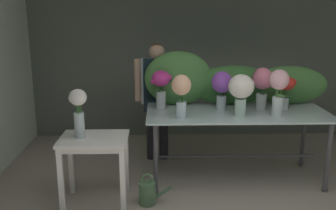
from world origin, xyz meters
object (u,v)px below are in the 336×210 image
object	(u,v)px
watering_can	(148,193)
vase_ivory_peonies	(241,90)
florist	(157,90)
vase_scarlet_roses	(286,88)
vase_peach_lilies	(181,91)
side_table_white	(94,147)
vase_magenta_freesia	(161,85)
vase_white_roses_tall	(78,109)
vase_rosy_snapdragons	(262,84)
display_table_glass	(237,121)
vase_violet_carnations	(222,86)
vase_blush_hydrangea	(278,88)

from	to	relation	value
watering_can	vase_ivory_peonies	bearing A→B (deg)	21.74
florist	vase_scarlet_roses	xyz separation A→B (m)	(1.50, -0.59, 0.14)
vase_peach_lilies	side_table_white	bearing A→B (deg)	-162.14
vase_peach_lilies	vase_magenta_freesia	world-z (taller)	vase_peach_lilies
vase_white_roses_tall	vase_peach_lilies	bearing A→B (deg)	15.53
florist	vase_rosy_snapdragons	distance (m)	1.37
vase_peach_lilies	watering_can	xyz separation A→B (m)	(-0.36, -0.34, -1.01)
side_table_white	vase_white_roses_tall	world-z (taller)	vase_white_roses_tall
display_table_glass	side_table_white	world-z (taller)	display_table_glass
florist	vase_ivory_peonies	xyz separation A→B (m)	(0.92, -0.85, 0.17)
florist	vase_white_roses_tall	size ratio (longest dim) A/B	3.13
vase_scarlet_roses	vase_white_roses_tall	world-z (taller)	vase_scarlet_roses
vase_violet_carnations	vase_ivory_peonies	distance (m)	0.30
vase_violet_carnations	vase_blush_hydrangea	world-z (taller)	vase_blush_hydrangea
vase_ivory_peonies	vase_white_roses_tall	size ratio (longest dim) A/B	0.93
vase_blush_hydrangea	vase_white_roses_tall	distance (m)	2.15
vase_violet_carnations	vase_scarlet_roses	xyz separation A→B (m)	(0.75, 0.01, -0.02)
vase_magenta_freesia	vase_white_roses_tall	world-z (taller)	vase_magenta_freesia
display_table_glass	florist	distance (m)	1.17
vase_violet_carnations	vase_blush_hydrangea	xyz separation A→B (m)	(0.57, -0.26, 0.03)
vase_rosy_snapdragons	vase_magenta_freesia	world-z (taller)	vase_rosy_snapdragons
vase_white_roses_tall	side_table_white	bearing A→B (deg)	-0.44
display_table_glass	vase_rosy_snapdragons	xyz separation A→B (m)	(0.30, 0.10, 0.43)
vase_magenta_freesia	vase_ivory_peonies	bearing A→B (deg)	-21.13
vase_blush_hydrangea	watering_can	size ratio (longest dim) A/B	1.48
side_table_white	display_table_glass	bearing A→B (deg)	19.11
watering_can	vase_magenta_freesia	bearing A→B (deg)	78.75
vase_blush_hydrangea	vase_violet_carnations	bearing A→B (deg)	155.22
vase_scarlet_roses	vase_magenta_freesia	bearing A→B (deg)	176.82
vase_scarlet_roses	watering_can	size ratio (longest dim) A/B	1.13
vase_peach_lilies	florist	bearing A→B (deg)	105.93
vase_scarlet_roses	vase_blush_hydrangea	size ratio (longest dim) A/B	0.77
florist	vase_blush_hydrangea	xyz separation A→B (m)	(1.33, -0.86, 0.19)
vase_violet_carnations	vase_magenta_freesia	distance (m)	0.71
vase_ivory_peonies	vase_rosy_snapdragons	bearing A→B (deg)	42.00
vase_violet_carnations	vase_scarlet_roses	distance (m)	0.75
side_table_white	vase_blush_hydrangea	size ratio (longest dim) A/B	1.40
vase_magenta_freesia	vase_rosy_snapdragons	bearing A→B (deg)	-2.93
florist	vase_violet_carnations	bearing A→B (deg)	-38.29
florist	vase_magenta_freesia	bearing A→B (deg)	-84.62
vase_ivory_peonies	vase_blush_hydrangea	bearing A→B (deg)	-1.99
vase_violet_carnations	vase_blush_hydrangea	size ratio (longest dim) A/B	0.88
vase_violet_carnations	vase_scarlet_roses	bearing A→B (deg)	0.55
vase_violet_carnations	vase_peach_lilies	bearing A→B (deg)	-146.93
vase_white_roses_tall	watering_can	xyz separation A→B (m)	(0.68, -0.05, -0.89)
side_table_white	vase_peach_lilies	size ratio (longest dim) A/B	1.52
side_table_white	vase_ivory_peonies	world-z (taller)	vase_ivory_peonies
florist	watering_can	bearing A→B (deg)	-94.58
side_table_white	vase_ivory_peonies	size ratio (longest dim) A/B	1.56
florist	vase_magenta_freesia	distance (m)	0.54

